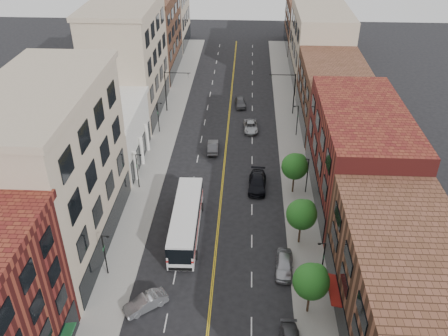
% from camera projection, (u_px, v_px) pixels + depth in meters
% --- Properties ---
extents(sidewalk_left, '(4.00, 110.00, 0.15)m').
position_uv_depth(sidewalk_left, '(160.00, 147.00, 72.35)').
color(sidewalk_left, gray).
rests_on(sidewalk_left, ground).
extents(sidewalk_right, '(4.00, 110.00, 0.15)m').
position_uv_depth(sidewalk_right, '(292.00, 151.00, 71.46)').
color(sidewalk_right, gray).
rests_on(sidewalk_right, ground).
extents(bldg_l_tanoffice, '(10.00, 22.00, 18.00)m').
position_uv_depth(bldg_l_tanoffice, '(53.00, 174.00, 49.29)').
color(bldg_l_tanoffice, tan).
rests_on(bldg_l_tanoffice, ground).
extents(bldg_l_white, '(10.00, 14.00, 8.00)m').
position_uv_depth(bldg_l_white, '(105.00, 136.00, 67.19)').
color(bldg_l_white, silver).
rests_on(bldg_l_white, ground).
extents(bldg_l_far_a, '(10.00, 20.00, 18.00)m').
position_uv_depth(bldg_l_far_a, '(128.00, 61.00, 78.97)').
color(bldg_l_far_a, tan).
rests_on(bldg_l_far_a, ground).
extents(bldg_l_far_b, '(10.00, 20.00, 15.00)m').
position_uv_depth(bldg_l_far_b, '(151.00, 36.00, 96.72)').
color(bldg_l_far_b, brown).
rests_on(bldg_l_far_b, ground).
extents(bldg_l_far_c, '(10.00, 16.00, 20.00)m').
position_uv_depth(bldg_l_far_c, '(164.00, 3.00, 110.66)').
color(bldg_l_far_c, tan).
rests_on(bldg_l_far_c, ground).
extents(bldg_r_near, '(10.00, 26.00, 10.00)m').
position_uv_depth(bldg_r_near, '(412.00, 312.00, 38.88)').
color(bldg_r_near, brown).
rests_on(bldg_r_near, ground).
extents(bldg_r_mid, '(10.00, 22.00, 12.00)m').
position_uv_depth(bldg_r_mid, '(358.00, 155.00, 58.70)').
color(bldg_r_mid, maroon).
rests_on(bldg_r_mid, ground).
extents(bldg_r_far_a, '(10.00, 20.00, 10.00)m').
position_uv_depth(bldg_r_far_a, '(333.00, 95.00, 77.03)').
color(bldg_r_far_a, brown).
rests_on(bldg_r_far_a, ground).
extents(bldg_r_far_b, '(10.00, 22.00, 14.00)m').
position_uv_depth(bldg_r_far_b, '(319.00, 44.00, 93.78)').
color(bldg_r_far_b, tan).
rests_on(bldg_r_far_b, ground).
extents(bldg_r_far_c, '(10.00, 18.00, 11.00)m').
position_uv_depth(bldg_r_far_c, '(308.00, 24.00, 111.53)').
color(bldg_r_far_c, brown).
rests_on(bldg_r_far_c, ground).
extents(tree_r_1, '(3.40, 3.40, 5.59)m').
position_uv_depth(tree_r_1, '(312.00, 280.00, 43.13)').
color(tree_r_1, black).
rests_on(tree_r_1, sidewalk_right).
extents(tree_r_2, '(3.40, 3.40, 5.59)m').
position_uv_depth(tree_r_2, '(302.00, 213.00, 51.60)').
color(tree_r_2, black).
rests_on(tree_r_2, sidewalk_right).
extents(tree_r_3, '(3.40, 3.40, 5.59)m').
position_uv_depth(tree_r_3, '(295.00, 166.00, 60.08)').
color(tree_r_3, black).
rests_on(tree_r_3, sidewalk_right).
extents(lamp_l_1, '(0.81, 0.55, 5.05)m').
position_uv_depth(lamp_l_1, '(105.00, 253.00, 47.97)').
color(lamp_l_1, black).
rests_on(lamp_l_1, sidewalk_left).
extents(lamp_l_2, '(0.81, 0.55, 5.05)m').
position_uv_depth(lamp_l_2, '(138.00, 169.00, 61.54)').
color(lamp_l_2, black).
rests_on(lamp_l_2, sidewalk_left).
extents(lamp_l_3, '(0.81, 0.55, 5.05)m').
position_uv_depth(lamp_l_3, '(158.00, 116.00, 75.10)').
color(lamp_l_3, black).
rests_on(lamp_l_3, sidewalk_left).
extents(lamp_r_1, '(0.81, 0.55, 5.05)m').
position_uv_depth(lamp_r_1, '(323.00, 260.00, 47.00)').
color(lamp_r_1, black).
rests_on(lamp_r_1, sidewalk_right).
extents(lamp_r_2, '(0.81, 0.55, 5.05)m').
position_uv_depth(lamp_r_2, '(307.00, 174.00, 60.57)').
color(lamp_r_2, black).
rests_on(lamp_r_2, sidewalk_right).
extents(lamp_r_3, '(0.81, 0.55, 5.05)m').
position_uv_depth(lamp_r_3, '(297.00, 119.00, 74.13)').
color(lamp_r_3, black).
rests_on(lamp_r_3, sidewalk_right).
extents(signal_mast_left, '(4.49, 0.18, 7.20)m').
position_uv_depth(signal_mast_left, '(170.00, 87.00, 80.97)').
color(signal_mast_left, black).
rests_on(signal_mast_left, sidewalk_left).
extents(signal_mast_right, '(4.49, 0.18, 7.20)m').
position_uv_depth(signal_mast_right, '(290.00, 89.00, 80.06)').
color(signal_mast_right, black).
rests_on(signal_mast_right, sidewalk_right).
extents(city_bus, '(3.36, 13.22, 3.38)m').
position_uv_depth(city_bus, '(186.00, 219.00, 54.24)').
color(city_bus, silver).
rests_on(city_bus, ground).
extents(car_angle_b, '(4.36, 3.84, 1.43)m').
position_uv_depth(car_angle_b, '(146.00, 303.00, 45.31)').
color(car_angle_b, '#989B9F').
rests_on(car_angle_b, ground).
extents(car_parked_far, '(2.15, 4.75, 1.58)m').
position_uv_depth(car_parked_far, '(284.00, 265.00, 49.60)').
color(car_parked_far, '#9E9FA5').
rests_on(car_parked_far, ground).
extents(car_lane_behind, '(1.74, 4.47, 1.45)m').
position_uv_depth(car_lane_behind, '(213.00, 147.00, 71.16)').
color(car_lane_behind, '#494A4E').
rests_on(car_lane_behind, ground).
extents(car_lane_a, '(2.55, 5.75, 1.64)m').
position_uv_depth(car_lane_a, '(257.00, 183.00, 62.74)').
color(car_lane_a, black).
rests_on(car_lane_a, ground).
extents(car_lane_b, '(2.48, 4.93, 1.34)m').
position_uv_depth(car_lane_b, '(251.00, 126.00, 76.99)').
color(car_lane_b, '#9FA2A6').
rests_on(car_lane_b, ground).
extents(car_lane_c, '(2.27, 4.62, 1.52)m').
position_uv_depth(car_lane_c, '(240.00, 102.00, 84.90)').
color(car_lane_c, '#4D4E52').
rests_on(car_lane_c, ground).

